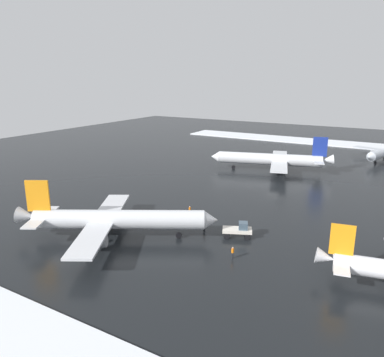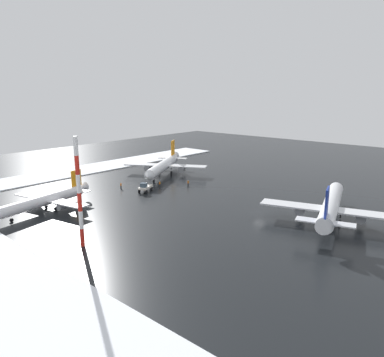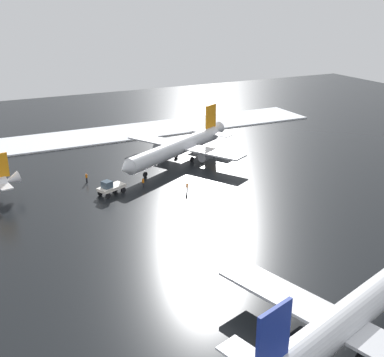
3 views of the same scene
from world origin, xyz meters
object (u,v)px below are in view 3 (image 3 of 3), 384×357
at_px(airplane_parked_portside, 353,313).
at_px(ground_crew_by_nose_gear, 187,187).
at_px(airplane_far_rear, 178,147).
at_px(ground_crew_beside_wing, 143,182).
at_px(pushback_tug, 110,187).
at_px(ground_crew_near_tug, 86,177).

relative_size(airplane_parked_portside, ground_crew_by_nose_gear, 18.65).
distance_m(airplane_far_rear, ground_crew_by_nose_gear, 15.67).
distance_m(airplane_parked_portside, ground_crew_beside_wing, 45.52).
bearing_deg(airplane_far_rear, ground_crew_by_nose_gear, 41.69).
distance_m(pushback_tug, ground_crew_by_nose_gear, 12.57).
relative_size(airplane_far_rear, ground_crew_near_tug, 16.84).
distance_m(airplane_parked_portside, pushback_tug, 45.78).
bearing_deg(ground_crew_by_nose_gear, pushback_tug, -30.65).
height_order(ground_crew_near_tug, ground_crew_beside_wing, same).
height_order(airplane_far_rear, ground_crew_near_tug, airplane_far_rear).
xyz_separation_m(airplane_far_rear, airplane_parked_portside, (54.82, -7.18, 0.09)).
relative_size(ground_crew_by_nose_gear, ground_crew_near_tug, 1.00).
distance_m(ground_crew_near_tug, ground_crew_beside_wing, 10.37).
bearing_deg(ground_crew_by_nose_gear, ground_crew_beside_wing, -50.97).
xyz_separation_m(airplane_parked_portside, ground_crew_near_tug, (-51.86, -11.72, -2.22)).
bearing_deg(airplane_parked_portside, ground_crew_by_nose_gear, 70.31).
relative_size(airplane_far_rear, airplane_parked_portside, 0.90).
relative_size(airplane_far_rear, ground_crew_by_nose_gear, 16.84).
bearing_deg(airplane_parked_portside, ground_crew_beside_wing, 77.99).
distance_m(pushback_tug, ground_crew_beside_wing, 5.93).
relative_size(pushback_tug, ground_crew_beside_wing, 2.98).
xyz_separation_m(airplane_parked_portside, ground_crew_by_nose_gear, (-40.14, 2.13, -2.22)).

